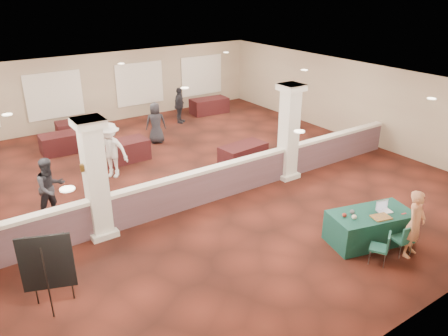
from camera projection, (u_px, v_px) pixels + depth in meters
ground at (188, 182)px, 14.54m from camera, size 16.00×16.00×0.00m
wall_back at (99, 89)px, 19.94m from camera, size 16.00×0.04×3.20m
wall_front at (409, 259)px, 7.85m from camera, size 16.00×0.04×3.20m
wall_right at (354, 101)px, 18.06m from camera, size 0.04×16.00×3.20m
ceiling at (185, 87)px, 13.26m from camera, size 16.00×16.00×0.02m
partition_wall at (213, 183)px, 13.18m from camera, size 15.60×0.28×1.10m
column_left at (95, 178)px, 10.93m from camera, size 0.72×0.72×3.20m
column_right at (289, 131)px, 14.31m from camera, size 0.72×0.72×3.20m
sconce_left at (82, 168)px, 10.64m from camera, size 0.12×0.12×0.18m
sconce_right at (105, 163)px, 10.93m from camera, size 0.12×0.12×0.18m
near_table at (370, 227)px, 11.16m from camera, size 2.32×1.56×0.81m
conf_chair_main at (405, 238)px, 10.53m from camera, size 0.49×0.49×0.84m
conf_chair_side at (383, 246)px, 10.23m from camera, size 0.56×0.56×0.82m
easel_board at (47, 264)px, 8.56m from camera, size 0.97×0.62×1.73m
woman at (415, 224)px, 10.42m from camera, size 0.69×0.53×1.72m
far_table_front_center at (122, 151)px, 16.11m from camera, size 1.91×0.99×0.76m
far_table_front_right at (243, 154)px, 15.92m from camera, size 1.83×1.05×0.71m
far_table_back_left at (66, 142)px, 16.99m from camera, size 1.88×1.00×0.75m
far_table_back_center at (80, 129)px, 18.51m from camera, size 1.92×1.08×0.75m
far_table_back_right at (209, 106)px, 21.91m from camera, size 1.91×1.07×0.75m
attendee_a at (51, 188)px, 12.11m from camera, size 0.96×0.70×1.78m
attendee_b at (111, 150)px, 14.60m from camera, size 1.24×1.29×1.92m
attendee_c at (179, 105)px, 20.25m from camera, size 1.05×0.98×1.67m
attendee_d at (156, 123)px, 17.75m from camera, size 0.94×0.72×1.68m
laptop_base at (384, 211)px, 11.05m from camera, size 0.42×0.34×0.02m
laptop_screen at (382, 204)px, 11.10m from camera, size 0.36×0.11×0.25m
screen_glow at (382, 205)px, 11.10m from camera, size 0.32×0.09×0.21m
knitting at (381, 217)px, 10.77m from camera, size 0.52×0.44×0.03m
yarn_cream at (354, 217)px, 10.69m from camera, size 0.12×0.12×0.12m
yarn_red at (344, 215)px, 10.78m from camera, size 0.11×0.11×0.11m
yarn_grey at (352, 212)px, 10.93m from camera, size 0.12×0.12×0.12m
scissors at (404, 214)px, 10.95m from camera, size 0.14×0.07×0.01m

